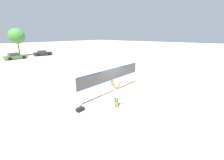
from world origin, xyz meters
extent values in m
plane|color=#C6B28C|center=(0.00, 0.00, 0.00)|extent=(200.00, 200.00, 0.00)
cylinder|color=beige|center=(-3.89, 0.00, 1.15)|extent=(0.09, 0.09, 2.30)
cylinder|color=beige|center=(3.89, 0.00, 1.15)|extent=(0.09, 0.09, 2.30)
cube|color=#47474C|center=(0.00, 0.00, 1.79)|extent=(7.70, 0.02, 1.02)
cube|color=#1E4CB2|center=(0.00, 0.00, 2.27)|extent=(7.70, 0.03, 0.06)
cube|color=#1E4CB2|center=(0.00, 0.00, 1.31)|extent=(7.70, 0.03, 0.06)
cylinder|color=tan|center=(-1.97, -2.16, 0.24)|extent=(0.11, 0.11, 0.48)
cylinder|color=#267F3F|center=(-1.97, -2.16, 0.68)|extent=(0.12, 0.12, 0.39)
cylinder|color=tan|center=(-1.97, -1.96, 0.24)|extent=(0.11, 0.11, 0.48)
cylinder|color=#267F3F|center=(-1.97, -1.96, 0.68)|extent=(0.12, 0.12, 0.39)
cylinder|color=white|center=(-1.97, -2.06, 1.18)|extent=(0.28, 0.28, 0.62)
sphere|color=tan|center=(-1.97, -2.06, 1.61)|extent=(0.24, 0.24, 0.24)
cylinder|color=tan|center=(-1.97, -2.30, 1.80)|extent=(0.08, 0.22, 0.69)
cylinder|color=tan|center=(-1.97, -1.81, 1.80)|extent=(0.08, 0.22, 0.69)
cylinder|color=tan|center=(1.47, 1.32, 0.24)|extent=(0.11, 0.11, 0.48)
cylinder|color=#267F3F|center=(1.47, 1.32, 0.68)|extent=(0.12, 0.12, 0.39)
cylinder|color=tan|center=(1.47, 1.12, 0.24)|extent=(0.11, 0.11, 0.48)
cylinder|color=#267F3F|center=(1.47, 1.12, 0.68)|extent=(0.12, 0.12, 0.39)
cylinder|color=tan|center=(1.47, 1.22, 1.18)|extent=(0.28, 0.28, 0.62)
sphere|color=tan|center=(1.47, 1.22, 1.61)|extent=(0.24, 0.24, 0.24)
cylinder|color=tan|center=(1.47, 1.46, 1.80)|extent=(0.08, 0.22, 0.69)
cylinder|color=tan|center=(1.47, 0.98, 1.80)|extent=(0.08, 0.22, 0.69)
sphere|color=silver|center=(-1.80, -2.87, 0.12)|extent=(0.23, 0.23, 0.23)
cube|color=black|center=(-3.92, -0.38, 0.11)|extent=(0.55, 0.36, 0.22)
cube|color=#4C6B4C|center=(1.71, 28.65, 0.46)|extent=(4.36, 1.85, 0.67)
cube|color=#2D333D|center=(1.49, 28.64, 1.08)|extent=(1.98, 1.65, 0.55)
cylinder|color=black|center=(3.02, 29.51, 0.32)|extent=(0.65, 0.24, 0.64)
cylinder|color=black|center=(3.07, 27.86, 0.32)|extent=(0.65, 0.24, 0.64)
cylinder|color=black|center=(0.35, 29.44, 0.32)|extent=(0.65, 0.24, 0.64)
cylinder|color=black|center=(0.40, 27.79, 0.32)|extent=(0.65, 0.24, 0.64)
cube|color=#232328|center=(8.34, 29.90, 0.47)|extent=(4.50, 2.79, 0.69)
cube|color=#2D333D|center=(8.14, 29.95, 1.05)|extent=(2.23, 2.10, 0.46)
cylinder|color=black|center=(9.81, 30.46, 0.32)|extent=(0.67, 0.36, 0.64)
cylinder|color=black|center=(9.40, 28.74, 0.32)|extent=(0.67, 0.36, 0.64)
cylinder|color=black|center=(7.29, 31.07, 0.32)|extent=(0.67, 0.36, 0.64)
cylinder|color=black|center=(6.88, 29.35, 0.32)|extent=(0.67, 0.36, 0.64)
cylinder|color=brown|center=(4.28, 33.52, 1.89)|extent=(0.25, 0.25, 3.78)
sphere|color=#42843D|center=(4.28, 33.52, 4.78)|extent=(3.65, 3.65, 3.65)
camera|label=1|loc=(-9.70, -8.12, 5.12)|focal=24.00mm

